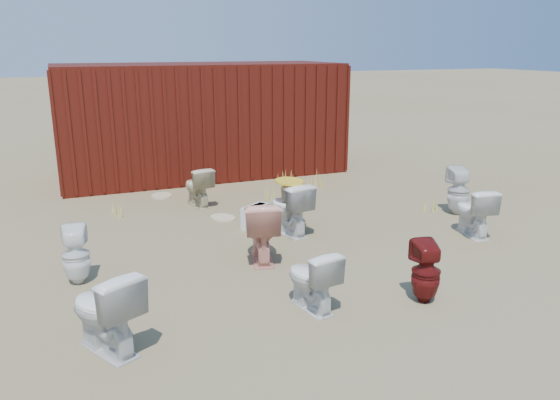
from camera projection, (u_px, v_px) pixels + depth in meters
name	position (u px, v px, depth m)	size (l,w,h in m)	color
ground	(296.00, 248.00, 7.72)	(100.00, 100.00, 0.00)	brown
shipping_container	(201.00, 119.00, 12.02)	(6.00, 2.40, 2.40)	#47160B
toilet_front_a	(105.00, 311.00, 5.01)	(0.46, 0.80, 0.82)	silver
toilet_front_pink	(261.00, 230.00, 7.18)	(0.47, 0.82, 0.83)	#EE9F89
toilet_front_c	(311.00, 279.00, 5.84)	(0.39, 0.68, 0.69)	white
toilet_front_maroon	(426.00, 272.00, 6.01)	(0.32, 0.33, 0.71)	#611210
toilet_front_e	(474.00, 212.00, 8.15)	(0.41, 0.72, 0.74)	white
toilet_back_a	(76.00, 255.00, 6.49)	(0.32, 0.33, 0.72)	white
toilet_back_beige_left	(198.00, 186.00, 9.67)	(0.40, 0.69, 0.71)	beige
toilet_back_beige_right	(294.00, 205.00, 8.53)	(0.41, 0.71, 0.73)	beige
toilet_back_yellowlid	(289.00, 208.00, 8.20)	(0.45, 0.79, 0.81)	white
toilet_back_e	(458.00, 191.00, 9.19)	(0.36, 0.37, 0.81)	silver
yellow_lid	(289.00, 181.00, 8.09)	(0.41, 0.51, 0.03)	gold
loose_tank	(255.00, 216.00, 8.57)	(0.50, 0.20, 0.35)	silver
loose_lid_near	(162.00, 196.00, 10.37)	(0.38, 0.49, 0.02)	#C3B48E
loose_lid_far	(223.00, 218.00, 9.05)	(0.36, 0.47, 0.02)	beige
weed_clump_a	(116.00, 208.00, 9.17)	(0.36, 0.36, 0.26)	#BBB24B
weed_clump_b	(270.00, 192.00, 10.15)	(0.32, 0.32, 0.28)	#BBB24B
weed_clump_c	(314.00, 180.00, 10.94)	(0.36, 0.36, 0.33)	#BBB24B
weed_clump_d	(198.00, 187.00, 10.57)	(0.30, 0.30, 0.26)	#BBB24B
weed_clump_e	(284.00, 177.00, 11.26)	(0.34, 0.34, 0.28)	#BBB24B
weed_clump_f	(432.00, 204.00, 9.43)	(0.28, 0.28, 0.23)	#BBB24B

